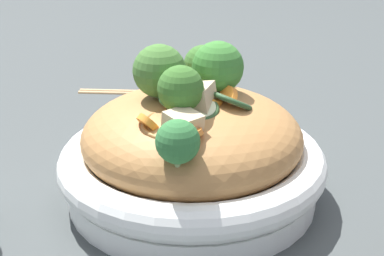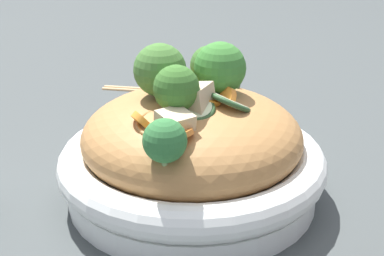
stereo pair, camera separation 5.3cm
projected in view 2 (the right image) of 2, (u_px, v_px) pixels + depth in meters
name	position (u px, v px, depth m)	size (l,w,h in m)	color
ground_plane	(192.00, 195.00, 0.56)	(3.00, 3.00, 0.00)	#414646
serving_bowl	(192.00, 169.00, 0.55)	(0.27, 0.27, 0.06)	white
noodle_heap	(192.00, 136.00, 0.53)	(0.22, 0.22, 0.09)	#B47D45
broccoli_florets	(189.00, 79.00, 0.51)	(0.20, 0.12, 0.08)	#8EB175
carrot_coins	(195.00, 104.00, 0.50)	(0.15, 0.10, 0.03)	orange
zucchini_slices	(204.00, 100.00, 0.51)	(0.12, 0.10, 0.03)	beige
chicken_chunks	(184.00, 108.00, 0.48)	(0.08, 0.06, 0.03)	beige
chopsticks_pair	(174.00, 90.00, 0.85)	(0.07, 0.23, 0.01)	tan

